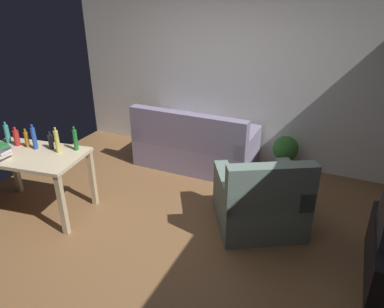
# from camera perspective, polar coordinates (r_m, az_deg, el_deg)

# --- Properties ---
(ground_plane) EXTENTS (5.20, 4.40, 0.02)m
(ground_plane) POSITION_cam_1_polar(r_m,az_deg,el_deg) (4.13, -4.22, -12.09)
(ground_plane) COLOR brown
(wall_rear) EXTENTS (5.20, 0.10, 2.70)m
(wall_rear) POSITION_cam_1_polar(r_m,az_deg,el_deg) (5.43, 6.61, 13.00)
(wall_rear) COLOR silver
(wall_rear) RESTS_ON ground_plane
(couch) EXTENTS (1.72, 0.84, 0.92)m
(couch) POSITION_cam_1_polar(r_m,az_deg,el_deg) (5.33, 0.45, 1.10)
(couch) COLOR gray
(couch) RESTS_ON ground_plane
(desk) EXTENTS (1.29, 0.87, 0.76)m
(desk) POSITION_cam_1_polar(r_m,az_deg,el_deg) (4.50, -24.04, -1.18)
(desk) COLOR #C6B28E
(desk) RESTS_ON ground_plane
(potted_plant) EXTENTS (0.36, 0.36, 0.57)m
(potted_plant) POSITION_cam_1_polar(r_m,az_deg,el_deg) (5.27, 14.50, 0.24)
(potted_plant) COLOR brown
(potted_plant) RESTS_ON ground_plane
(armchair) EXTENTS (1.20, 1.18, 0.92)m
(armchair) POSITION_cam_1_polar(r_m,az_deg,el_deg) (4.06, 10.78, -7.51)
(armchair) COLOR slate
(armchair) RESTS_ON ground_plane
(bottle_tall) EXTENTS (0.06, 0.06, 0.26)m
(bottle_tall) POSITION_cam_1_polar(r_m,az_deg,el_deg) (4.84, -27.22, 2.88)
(bottle_tall) COLOR teal
(bottle_tall) RESTS_ON desk
(bottle_red) EXTENTS (0.07, 0.07, 0.23)m
(bottle_red) POSITION_cam_1_polar(r_m,az_deg,el_deg) (4.71, -26.03, 2.35)
(bottle_red) COLOR #AD2323
(bottle_red) RESTS_ON desk
(bottle_amber) EXTENTS (0.05, 0.05, 0.23)m
(bottle_amber) POSITION_cam_1_polar(r_m,az_deg,el_deg) (4.61, -24.71, 2.14)
(bottle_amber) COLOR #9E6019
(bottle_amber) RESTS_ON desk
(bottle_blue) EXTENTS (0.05, 0.05, 0.30)m
(bottle_blue) POSITION_cam_1_polar(r_m,az_deg,el_deg) (4.51, -23.71, 2.32)
(bottle_blue) COLOR #2347A3
(bottle_blue) RESTS_ON desk
(bottle_dark) EXTENTS (0.06, 0.06, 0.21)m
(bottle_dark) POSITION_cam_1_polar(r_m,az_deg,el_deg) (4.46, -21.45, 1.86)
(bottle_dark) COLOR black
(bottle_dark) RESTS_ON desk
(bottle_squat) EXTENTS (0.05, 0.05, 0.30)m
(bottle_squat) POSITION_cam_1_polar(r_m,az_deg,el_deg) (4.32, -20.58, 1.90)
(bottle_squat) COLOR #BCB24C
(bottle_squat) RESTS_ON desk
(bottle_green) EXTENTS (0.05, 0.05, 0.28)m
(bottle_green) POSITION_cam_1_polar(r_m,az_deg,el_deg) (4.31, -17.97, 2.17)
(bottle_green) COLOR #1E722D
(bottle_green) RESTS_ON desk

